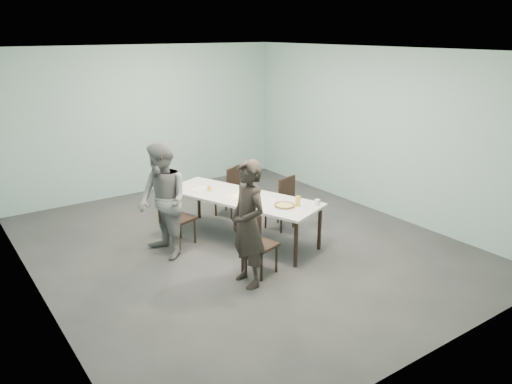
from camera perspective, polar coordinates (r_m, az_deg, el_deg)
ground at (r=8.03m, az=-1.73°, el=-6.03°), size 7.00×7.00×0.00m
room_shell at (r=7.44m, az=-1.88°, el=8.36°), size 6.02×7.02×3.01m
table at (r=7.97m, az=-1.67°, el=-0.86°), size 1.77×2.75×0.75m
chair_near_left at (r=6.88m, az=-0.02°, el=-5.74°), size 0.65×0.52×0.87m
chair_far_left at (r=7.92m, az=-9.24°, el=-2.70°), size 0.65×0.52×0.87m
chair_near_right at (r=8.58m, az=3.07°, el=-0.83°), size 0.65×0.51×0.87m
chair_far_right at (r=9.21m, az=-2.93°, el=0.51°), size 0.65×0.56×0.87m
diner_near at (r=6.53m, az=-0.89°, el=-3.70°), size 0.43×0.64×1.72m
diner_far at (r=7.47m, az=-10.62°, el=-1.03°), size 0.71×0.89×1.75m
pizza at (r=7.48m, az=3.30°, el=-1.56°), size 0.34×0.34×0.04m
side_plate at (r=7.74m, az=1.93°, el=-0.96°), size 0.18×0.18×0.01m
beer_glass at (r=7.51m, az=4.81°, el=-1.06°), size 0.08×0.08×0.15m
water_tumbler at (r=7.59m, az=7.02°, el=-1.17°), size 0.08×0.08×0.09m
tealight at (r=7.96m, az=-1.64°, el=-0.29°), size 0.06×0.06×0.05m
amber_tumbler at (r=8.24m, az=-5.34°, el=0.42°), size 0.07×0.07×0.08m
menu at (r=8.35m, az=-6.46°, el=0.35°), size 0.36×0.31×0.01m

